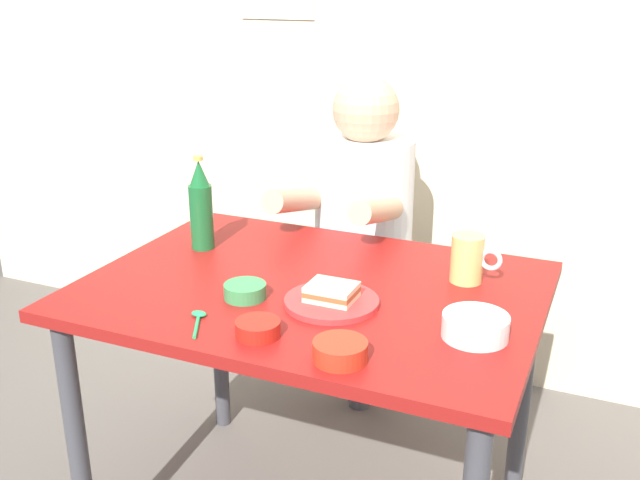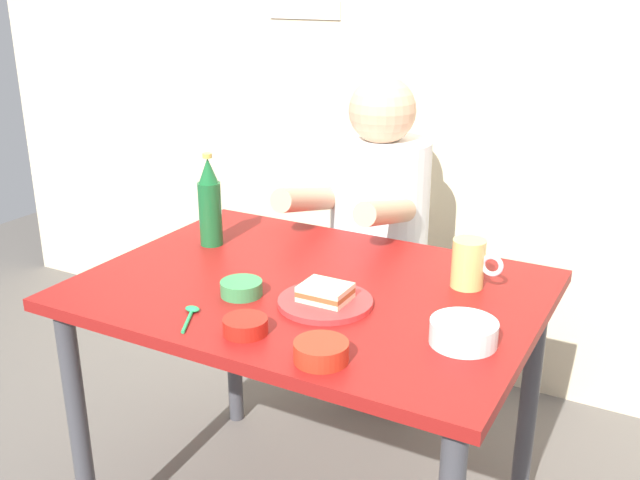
# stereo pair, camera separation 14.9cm
# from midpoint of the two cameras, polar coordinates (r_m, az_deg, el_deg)

# --- Properties ---
(wall_back) EXTENTS (4.40, 0.09, 2.60)m
(wall_back) POSITION_cam_midpoint_polar(r_m,az_deg,el_deg) (2.61, 12.74, 16.27)
(wall_back) COLOR beige
(wall_back) RESTS_ON ground
(dining_table) EXTENTS (1.10, 0.80, 0.74)m
(dining_table) POSITION_cam_midpoint_polar(r_m,az_deg,el_deg) (1.81, 1.61, -6.27)
(dining_table) COLOR maroon
(dining_table) RESTS_ON ground
(stool) EXTENTS (0.34, 0.34, 0.45)m
(stool) POSITION_cam_midpoint_polar(r_m,az_deg,el_deg) (2.50, 6.19, -6.28)
(stool) COLOR #4C4C51
(stool) RESTS_ON ground
(person_seated) EXTENTS (0.33, 0.56, 0.72)m
(person_seated) POSITION_cam_midpoint_polar(r_m,az_deg,el_deg) (2.33, 6.46, 2.83)
(person_seated) COLOR white
(person_seated) RESTS_ON stool
(plate_orange) EXTENTS (0.22, 0.22, 0.01)m
(plate_orange) POSITION_cam_midpoint_polar(r_m,az_deg,el_deg) (1.66, 3.00, -4.97)
(plate_orange) COLOR red
(plate_orange) RESTS_ON dining_table
(sandwich) EXTENTS (0.11, 0.09, 0.04)m
(sandwich) POSITION_cam_midpoint_polar(r_m,az_deg,el_deg) (1.65, 3.01, -4.19)
(sandwich) COLOR beige
(sandwich) RESTS_ON plate_orange
(beer_mug) EXTENTS (0.13, 0.08, 0.12)m
(beer_mug) POSITION_cam_midpoint_polar(r_m,az_deg,el_deg) (1.79, 14.06, -1.86)
(beer_mug) COLOR #D1BC66
(beer_mug) RESTS_ON dining_table
(beer_bottle) EXTENTS (0.06, 0.06, 0.26)m
(beer_bottle) POSITION_cam_midpoint_polar(r_m,az_deg,el_deg) (2.01, -6.61, 2.81)
(beer_bottle) COLOR #19602D
(beer_bottle) RESTS_ON dining_table
(sambal_bowl_red) EXTENTS (0.10, 0.10, 0.03)m
(sambal_bowl_red) POSITION_cam_midpoint_polar(r_m,az_deg,el_deg) (1.53, -3.14, -6.77)
(sambal_bowl_red) COLOR #B21E14
(sambal_bowl_red) RESTS_ON dining_table
(sauce_bowl_chili) EXTENTS (0.11, 0.11, 0.04)m
(sauce_bowl_chili) POSITION_cam_midpoint_polar(r_m,az_deg,el_deg) (1.43, 3.12, -8.78)
(sauce_bowl_chili) COLOR red
(sauce_bowl_chili) RESTS_ON dining_table
(dip_bowl_green) EXTENTS (0.10, 0.10, 0.03)m
(dip_bowl_green) POSITION_cam_midpoint_polar(r_m,az_deg,el_deg) (1.71, -3.76, -3.81)
(dip_bowl_green) COLOR #388C4C
(dip_bowl_green) RESTS_ON dining_table
(rice_bowl_white) EXTENTS (0.14, 0.14, 0.05)m
(rice_bowl_white) POSITION_cam_midpoint_polar(r_m,az_deg,el_deg) (1.53, 14.06, -7.07)
(rice_bowl_white) COLOR silver
(rice_bowl_white) RESTS_ON dining_table
(spoon) EXTENTS (0.07, 0.11, 0.01)m
(spoon) POSITION_cam_midpoint_polar(r_m,az_deg,el_deg) (1.63, -7.61, -5.83)
(spoon) COLOR #26A559
(spoon) RESTS_ON dining_table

